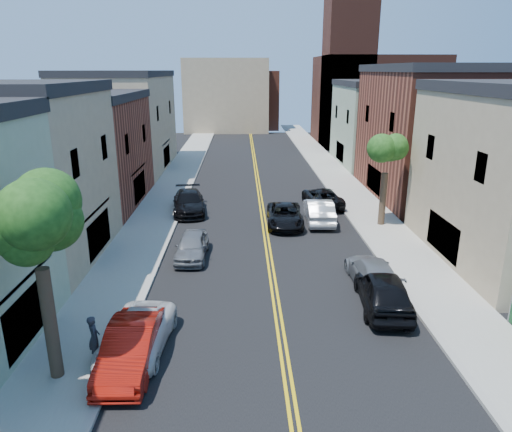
{
  "coord_description": "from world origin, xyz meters",
  "views": [
    {
      "loc": [
        -1.52,
        0.08,
        10.15
      ],
      "look_at": [
        -0.71,
        26.15,
        2.0
      ],
      "focal_mm": 32.89,
      "sensor_mm": 36.0,
      "label": 1
    }
  ],
  "objects": [
    {
      "name": "sidewalk_left",
      "position": [
        -7.9,
        40.0,
        0.07
      ],
      "size": [
        3.2,
        100.0,
        0.15
      ],
      "primitive_type": "cube",
      "color": "gray",
      "rests_on": "ground"
    },
    {
      "name": "sidewalk_right",
      "position": [
        7.9,
        40.0,
        0.07
      ],
      "size": [
        3.2,
        100.0,
        0.15
      ],
      "primitive_type": "cube",
      "color": "gray",
      "rests_on": "ground"
    },
    {
      "name": "curb_left",
      "position": [
        -6.15,
        40.0,
        0.07
      ],
      "size": [
        0.3,
        100.0,
        0.15
      ],
      "primitive_type": "cube",
      "color": "gray",
      "rests_on": "ground"
    },
    {
      "name": "curb_right",
      "position": [
        6.15,
        40.0,
        0.07
      ],
      "size": [
        0.3,
        100.0,
        0.15
      ],
      "primitive_type": "cube",
      "color": "gray",
      "rests_on": "ground"
    },
    {
      "name": "bldg_left_tan_near",
      "position": [
        -14.0,
        25.0,
        4.5
      ],
      "size": [
        9.0,
        10.0,
        9.0
      ],
      "primitive_type": "cube",
      "color": "#998466",
      "rests_on": "ground"
    },
    {
      "name": "bldg_left_brick",
      "position": [
        -14.0,
        36.0,
        4.0
      ],
      "size": [
        9.0,
        12.0,
        8.0
      ],
      "primitive_type": "cube",
      "color": "brown",
      "rests_on": "ground"
    },
    {
      "name": "bldg_left_tan_far",
      "position": [
        -14.0,
        50.0,
        4.75
      ],
      "size": [
        9.0,
        16.0,
        9.5
      ],
      "primitive_type": "cube",
      "color": "#998466",
      "rests_on": "ground"
    },
    {
      "name": "bldg_right_brick",
      "position": [
        14.0,
        38.0,
        5.0
      ],
      "size": [
        9.0,
        14.0,
        10.0
      ],
      "primitive_type": "cube",
      "color": "brown",
      "rests_on": "ground"
    },
    {
      "name": "bldg_right_palegrn",
      "position": [
        14.0,
        52.0,
        4.25
      ],
      "size": [
        9.0,
        12.0,
        8.5
      ],
      "primitive_type": "cube",
      "color": "gray",
      "rests_on": "ground"
    },
    {
      "name": "church",
      "position": [
        16.33,
        67.07,
        7.24
      ],
      "size": [
        16.2,
        14.2,
        22.6
      ],
      "color": "#4C2319",
      "rests_on": "ground"
    },
    {
      "name": "backdrop_left",
      "position": [
        -4.0,
        82.0,
        6.0
      ],
      "size": [
        14.0,
        8.0,
        12.0
      ],
      "primitive_type": "cube",
      "color": "#998466",
      "rests_on": "ground"
    },
    {
      "name": "backdrop_center",
      "position": [
        0.0,
        86.0,
        5.0
      ],
      "size": [
        10.0,
        8.0,
        10.0
      ],
      "primitive_type": "cube",
      "color": "brown",
      "rests_on": "ground"
    },
    {
      "name": "tree_left_mid",
      "position": [
        -7.88,
        14.01,
        6.58
      ],
      "size": [
        5.2,
        5.2,
        9.29
      ],
      "color": "#312018",
      "rests_on": "sidewalk_left"
    },
    {
      "name": "tree_right_far",
      "position": [
        7.92,
        30.01,
        5.76
      ],
      "size": [
        4.4,
        4.4,
        8.03
      ],
      "color": "#312018",
      "rests_on": "sidewalk_right"
    },
    {
      "name": "red_sedan",
      "position": [
        -5.5,
        14.63,
        0.78
      ],
      "size": [
        1.71,
        4.76,
        1.56
      ],
      "primitive_type": "imported",
      "rotation": [
        0.0,
        0.0,
        -0.01
      ],
      "color": "#AF150B",
      "rests_on": "ground"
    },
    {
      "name": "white_pickup",
      "position": [
        -5.5,
        15.6,
        0.66
      ],
      "size": [
        2.56,
        4.91,
        1.32
      ],
      "primitive_type": "imported",
      "rotation": [
        0.0,
        0.0,
        -0.08
      ],
      "color": "silver",
      "rests_on": "ground"
    },
    {
      "name": "grey_car_left",
      "position": [
        -4.35,
        24.73,
        0.72
      ],
      "size": [
        1.79,
        4.25,
        1.43
      ],
      "primitive_type": "imported",
      "rotation": [
        0.0,
        0.0,
        -0.02
      ],
      "color": "slate",
      "rests_on": "ground"
    },
    {
      "name": "black_car_left",
      "position": [
        -5.47,
        33.6,
        0.79
      ],
      "size": [
        2.88,
        5.7,
        1.59
      ],
      "primitive_type": "imported",
      "rotation": [
        0.0,
        0.0,
        0.12
      ],
      "color": "black",
      "rests_on": "ground"
    },
    {
      "name": "grey_car_right",
      "position": [
        4.83,
        20.96,
        0.7
      ],
      "size": [
        2.0,
        4.81,
        1.39
      ],
      "primitive_type": "imported",
      "rotation": [
        0.0,
        0.0,
        3.15
      ],
      "color": "slate",
      "rests_on": "ground"
    },
    {
      "name": "black_car_right",
      "position": [
        4.69,
        18.64,
        0.86
      ],
      "size": [
        2.49,
        5.21,
        1.72
      ],
      "primitive_type": "imported",
      "rotation": [
        0.0,
        0.0,
        3.05
      ],
      "color": "black",
      "rests_on": "ground"
    },
    {
      "name": "silver_car_right",
      "position": [
        3.8,
        31.0,
        0.83
      ],
      "size": [
        1.94,
        5.09,
        1.66
      ],
      "primitive_type": "imported",
      "rotation": [
        0.0,
        0.0,
        3.11
      ],
      "color": "#B6B9BE",
      "rests_on": "ground"
    },
    {
      "name": "dark_car_right_far",
      "position": [
        4.71,
        34.99,
        0.72
      ],
      "size": [
        2.92,
        5.39,
        1.44
      ],
      "primitive_type": "imported",
      "rotation": [
        0.0,
        0.0,
        3.25
      ],
      "color": "black",
      "rests_on": "ground"
    },
    {
      "name": "black_suv_lane",
      "position": [
        1.38,
        30.37,
        0.71
      ],
      "size": [
        2.55,
        5.19,
        1.42
      ],
      "primitive_type": "imported",
      "rotation": [
        0.0,
        0.0,
        -0.04
      ],
      "color": "black",
      "rests_on": "ground"
    },
    {
      "name": "pedestrian_left",
      "position": [
        -6.86,
        14.95,
        0.99
      ],
      "size": [
        0.62,
        0.73,
        1.69
      ],
      "primitive_type": "imported",
      "rotation": [
        0.0,
        0.0,
        2.0
      ],
      "color": "#25252C",
      "rests_on": "sidewalk_left"
    }
  ]
}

